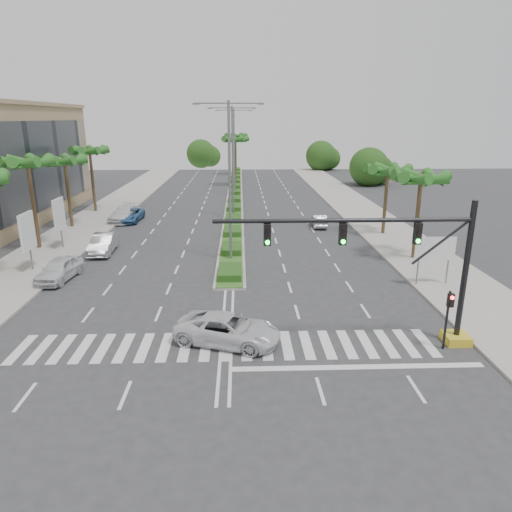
% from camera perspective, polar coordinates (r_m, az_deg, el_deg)
% --- Properties ---
extents(ground, '(160.00, 160.00, 0.00)m').
position_cam_1_polar(ground, '(22.98, -3.75, -11.18)').
color(ground, '#333335').
rests_on(ground, ground).
extents(footpath_right, '(6.00, 120.00, 0.15)m').
position_cam_1_polar(footpath_right, '(44.10, 17.18, 2.06)').
color(footpath_right, gray).
rests_on(footpath_right, ground).
extents(footpath_left, '(6.00, 120.00, 0.15)m').
position_cam_1_polar(footpath_left, '(44.63, -22.91, 1.64)').
color(footpath_left, gray).
rests_on(footpath_left, ground).
extents(median, '(2.20, 75.00, 0.20)m').
position_cam_1_polar(median, '(66.14, -2.66, 7.58)').
color(median, gray).
rests_on(median, ground).
extents(median_grass, '(1.80, 75.00, 0.04)m').
position_cam_1_polar(median_grass, '(66.12, -2.66, 7.69)').
color(median_grass, '#365F20').
rests_on(median_grass, median).
extents(signal_gantry, '(12.60, 1.20, 7.20)m').
position_cam_1_polar(signal_gantry, '(23.17, 19.66, -2.61)').
color(signal_gantry, gold).
rests_on(signal_gantry, ground).
extents(pedestrian_signal, '(0.28, 0.36, 3.00)m').
position_cam_1_polar(pedestrian_signal, '(23.61, 22.93, -6.30)').
color(pedestrian_signal, black).
rests_on(pedestrian_signal, ground).
extents(direction_sign, '(2.70, 0.11, 3.40)m').
position_cam_1_polar(direction_sign, '(32.10, 21.45, 0.63)').
color(direction_sign, slate).
rests_on(direction_sign, ground).
extents(billboard_near, '(0.18, 2.10, 4.35)m').
position_cam_1_polar(billboard_near, '(36.55, -26.67, 2.70)').
color(billboard_near, slate).
rests_on(billboard_near, ground).
extents(billboard_far, '(0.18, 2.10, 4.35)m').
position_cam_1_polar(billboard_far, '(41.94, -23.39, 4.74)').
color(billboard_far, slate).
rests_on(billboard_far, ground).
extents(palm_left_mid, '(4.57, 4.68, 7.95)m').
position_cam_1_polar(palm_left_mid, '(42.15, -26.62, 10.09)').
color(palm_left_mid, brown).
rests_on(palm_left_mid, ground).
extents(palm_left_far, '(4.57, 4.68, 7.35)m').
position_cam_1_polar(palm_left_far, '(49.57, -22.79, 10.64)').
color(palm_left_far, brown).
rests_on(palm_left_far, ground).
extents(palm_left_end, '(4.57, 4.68, 7.75)m').
position_cam_1_polar(palm_left_end, '(57.08, -20.06, 11.98)').
color(palm_left_end, brown).
rests_on(palm_left_end, ground).
extents(palm_right_near, '(4.57, 4.68, 7.05)m').
position_cam_1_polar(palm_right_near, '(37.20, 19.92, 8.81)').
color(palm_right_near, brown).
rests_on(palm_right_near, ground).
extents(palm_right_far, '(4.57, 4.68, 6.75)m').
position_cam_1_polar(palm_right_far, '(44.71, 16.15, 9.98)').
color(palm_right_far, brown).
rests_on(palm_right_far, ground).
extents(palm_median_a, '(4.57, 4.68, 8.05)m').
position_cam_1_polar(palm_median_a, '(75.36, -2.66, 14.14)').
color(palm_median_a, brown).
rests_on(palm_median_a, ground).
extents(palm_median_b, '(4.57, 4.68, 8.05)m').
position_cam_1_polar(palm_median_b, '(90.34, -2.57, 14.60)').
color(palm_median_b, brown).
rests_on(palm_median_b, ground).
extents(streetlight_near, '(5.10, 0.25, 12.00)m').
position_cam_1_polar(streetlight_near, '(34.51, -3.32, 10.23)').
color(streetlight_near, slate).
rests_on(streetlight_near, ground).
extents(streetlight_mid, '(5.10, 0.25, 12.00)m').
position_cam_1_polar(streetlight_mid, '(50.43, -2.94, 12.35)').
color(streetlight_mid, slate).
rests_on(streetlight_mid, ground).
extents(streetlight_far, '(5.10, 0.25, 12.00)m').
position_cam_1_polar(streetlight_far, '(66.39, -2.74, 13.45)').
color(streetlight_far, slate).
rests_on(streetlight_far, ground).
extents(car_parked_a, '(2.37, 4.73, 1.55)m').
position_cam_1_polar(car_parked_a, '(34.33, -23.38, -1.52)').
color(car_parked_a, silver).
rests_on(car_parked_a, ground).
extents(car_parked_b, '(1.95, 4.88, 1.58)m').
position_cam_1_polar(car_parked_b, '(39.91, -18.54, 1.48)').
color(car_parked_b, '#A6A7AB').
rests_on(car_parked_b, ground).
extents(car_parked_c, '(2.55, 5.10, 1.39)m').
position_cam_1_polar(car_parked_c, '(51.31, -15.52, 4.93)').
color(car_parked_c, '#305F94').
rests_on(car_parked_c, ground).
extents(car_parked_d, '(2.90, 5.81, 1.62)m').
position_cam_1_polar(car_parked_d, '(51.68, -16.10, 5.10)').
color(car_parked_d, white).
rests_on(car_parked_d, ground).
extents(car_crossing, '(5.78, 3.99, 1.47)m').
position_cam_1_polar(car_crossing, '(22.98, -3.57, -9.13)').
color(car_crossing, silver).
rests_on(car_crossing, ground).
extents(car_right, '(1.63, 3.97, 1.28)m').
position_cam_1_polar(car_right, '(47.59, 7.90, 4.42)').
color(car_right, '#A7A7AC').
rests_on(car_right, ground).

